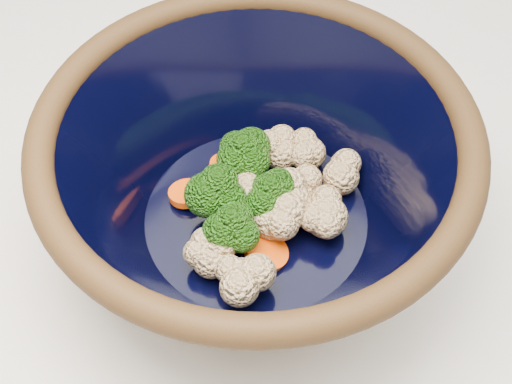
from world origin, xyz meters
TOP-DOWN VIEW (x-y plane):
  - mixing_bowl at (-0.05, -0.07)m, footprint 0.30×0.30m
  - vegetable_pile at (-0.04, -0.07)m, footprint 0.13×0.15m

SIDE VIEW (x-z plane):
  - vegetable_pile at x=-0.04m, z-range 0.92..0.98m
  - mixing_bowl at x=-0.05m, z-range 0.91..1.04m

